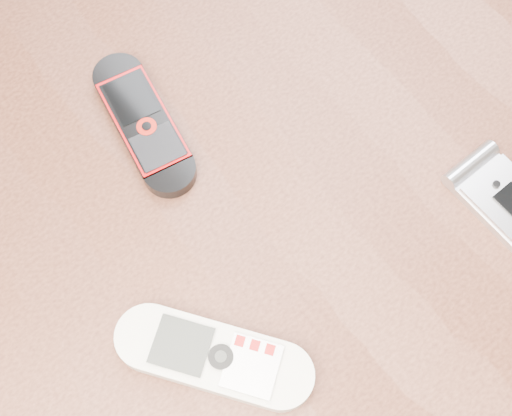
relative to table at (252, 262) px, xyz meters
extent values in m
plane|color=#472B19|center=(0.00, 0.00, -0.64)|extent=(4.00, 4.00, 0.00)
cube|color=black|center=(0.00, 0.00, 0.09)|extent=(1.20, 0.80, 0.03)
cube|color=beige|center=(-0.08, -0.07, 0.11)|extent=(0.11, 0.14, 0.02)
cube|color=black|center=(-0.02, 0.11, 0.11)|extent=(0.06, 0.14, 0.01)
cube|color=#B7B7BB|center=(0.15, -0.11, 0.11)|extent=(0.05, 0.09, 0.01)
camera|label=1|loc=(-0.12, -0.15, 0.59)|focal=50.00mm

